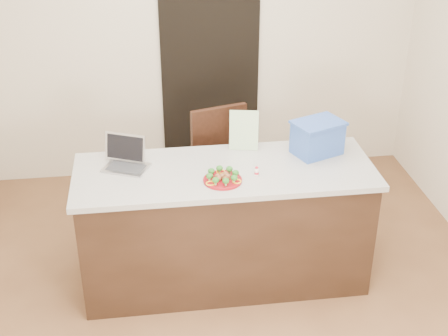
{
  "coord_description": "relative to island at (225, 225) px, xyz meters",
  "views": [
    {
      "loc": [
        -0.51,
        -3.45,
        2.95
      ],
      "look_at": [
        -0.01,
        0.2,
        0.96
      ],
      "focal_mm": 50.0,
      "sensor_mm": 36.0,
      "label": 1
    }
  ],
  "objects": [
    {
      "name": "laptop",
      "position": [
        -0.67,
        0.15,
        0.51
      ],
      "size": [
        0.35,
        0.34,
        0.21
      ],
      "rotation": [
        0.0,
        0.0,
        -0.42
      ],
      "color": "#A3A2A7",
      "rests_on": "island"
    },
    {
      "name": "blue_box",
      "position": [
        0.68,
        0.16,
        0.58
      ],
      "size": [
        0.41,
        0.36,
        0.25
      ],
      "rotation": [
        0.0,
        0.0,
        0.38
      ],
      "color": "#2A4A98",
      "rests_on": "island"
    },
    {
      "name": "doorway",
      "position": [
        0.1,
        1.73,
        0.54
      ],
      "size": [
        0.9,
        0.02,
        2.0
      ],
      "primitive_type": "cube",
      "color": "black",
      "rests_on": "ground"
    },
    {
      "name": "pepper_rings",
      "position": [
        -0.04,
        -0.16,
        0.48
      ],
      "size": [
        0.24,
        0.21,
        0.01
      ],
      "color": "gold",
      "rests_on": "plate"
    },
    {
      "name": "plate",
      "position": [
        -0.04,
        -0.16,
        0.47
      ],
      "size": [
        0.26,
        0.26,
        0.02
      ],
      "rotation": [
        0.0,
        0.0,
        0.05
      ],
      "color": "maroon",
      "rests_on": "island"
    },
    {
      "name": "room_shell",
      "position": [
        0.0,
        -0.25,
        1.16
      ],
      "size": [
        4.0,
        4.0,
        4.0
      ],
      "color": "white",
      "rests_on": "ground"
    },
    {
      "name": "broccoli",
      "position": [
        -0.04,
        -0.16,
        0.51
      ],
      "size": [
        0.22,
        0.22,
        0.04
      ],
      "color": "#184B14",
      "rests_on": "plate"
    },
    {
      "name": "fork",
      "position": [
        -0.05,
        -0.1,
        0.47
      ],
      "size": [
        0.03,
        0.15,
        0.0
      ],
      "rotation": [
        0.0,
        0.0,
        0.03
      ],
      "color": "silver",
      "rests_on": "napkin"
    },
    {
      "name": "chair",
      "position": [
        0.06,
        0.65,
        0.14
      ],
      "size": [
        0.57,
        0.58,
        1.05
      ],
      "rotation": [
        0.0,
        0.0,
        0.27
      ],
      "color": "#32180F",
      "rests_on": "ground"
    },
    {
      "name": "napkin",
      "position": [
        -0.03,
        -0.1,
        0.46
      ],
      "size": [
        0.15,
        0.15,
        0.01
      ],
      "primitive_type": "cube",
      "rotation": [
        0.0,
        0.0,
        -0.17
      ],
      "color": "white",
      "rests_on": "island"
    },
    {
      "name": "leaflet",
      "position": [
        0.18,
        0.29,
        0.61
      ],
      "size": [
        0.21,
        0.08,
        0.29
      ],
      "primitive_type": "cube",
      "rotation": [
        -0.14,
        0.0,
        -0.19
      ],
      "color": "silver",
      "rests_on": "island"
    },
    {
      "name": "knife",
      "position": [
        -0.0,
        -0.12,
        0.47
      ],
      "size": [
        0.07,
        0.16,
        0.01
      ],
      "rotation": [
        0.0,
        0.0,
        0.68
      ],
      "color": "white",
      "rests_on": "napkin"
    },
    {
      "name": "ground",
      "position": [
        0.0,
        -0.25,
        -0.46
      ],
      "size": [
        4.0,
        4.0,
        0.0
      ],
      "primitive_type": "plane",
      "color": "brown",
      "rests_on": "ground"
    },
    {
      "name": "island",
      "position": [
        0.0,
        0.0,
        0.0
      ],
      "size": [
        2.06,
        0.76,
        0.92
      ],
      "color": "black",
      "rests_on": "ground"
    },
    {
      "name": "meatballs",
      "position": [
        -0.04,
        -0.17,
        0.49
      ],
      "size": [
        0.1,
        0.09,
        0.04
      ],
      "color": "brown",
      "rests_on": "plate"
    },
    {
      "name": "yogurt_bottle",
      "position": [
        0.2,
        -0.11,
        0.48
      ],
      "size": [
        0.03,
        0.03,
        0.06
      ],
      "rotation": [
        0.0,
        0.0,
        -0.04
      ],
      "color": "silver",
      "rests_on": "island"
    }
  ]
}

